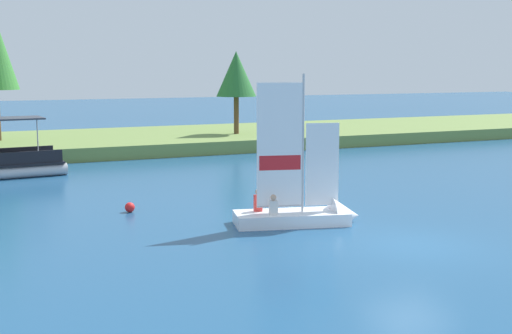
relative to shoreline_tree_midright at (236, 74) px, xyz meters
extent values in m
plane|color=navy|center=(-5.14, -26.51, -4.85)|extent=(200.00, 200.00, 0.00)
cube|color=olive|center=(-5.14, 1.87, -4.44)|extent=(80.00, 12.44, 0.82)
cylinder|color=brown|center=(0.00, 0.00, -2.76)|extent=(0.34, 0.34, 2.55)
cone|color=#286B2D|center=(0.00, 0.00, 0.04)|extent=(2.70, 2.70, 3.04)
cube|color=white|center=(-7.22, -22.65, -4.63)|extent=(4.09, 2.34, 0.43)
cone|color=white|center=(-5.35, -23.10, -4.63)|extent=(1.25, 1.51, 1.32)
cylinder|color=#B7B7BC|center=(-6.84, -22.74, -2.08)|extent=(0.08, 0.08, 4.68)
cube|color=white|center=(-7.61, -22.55, -2.10)|extent=(1.55, 0.40, 4.13)
cube|color=red|center=(-7.61, -22.55, -2.71)|extent=(1.39, 0.37, 0.50)
cube|color=white|center=(-6.18, -22.90, -2.80)|extent=(1.13, 0.30, 2.82)
cylinder|color=#B7B7BC|center=(-7.61, -22.55, -4.20)|extent=(1.55, 0.43, 0.06)
cube|color=silver|center=(-7.97, -22.80, -4.18)|extent=(0.32, 0.26, 0.48)
sphere|color=tan|center=(-7.97, -22.80, -3.83)|extent=(0.20, 0.20, 0.20)
cube|color=red|center=(-8.21, -22.07, -4.13)|extent=(0.32, 0.26, 0.56)
sphere|color=tan|center=(-8.21, -22.07, -3.74)|extent=(0.20, 0.20, 0.20)
cylinder|color=#B2B2B7|center=(-15.53, -8.67, -4.55)|extent=(5.91, 1.12, 0.60)
cube|color=black|center=(-15.60, -7.85, -4.20)|extent=(5.83, 2.74, 0.10)
cube|color=black|center=(-15.51, -8.87, -3.85)|extent=(5.40, 0.58, 0.60)
cylinder|color=#B2B2B7|center=(-13.84, -7.70, -3.09)|extent=(0.06, 0.06, 2.11)
sphere|color=red|center=(-11.81, -18.49, -4.66)|extent=(0.37, 0.37, 0.37)
camera|label=1|loc=(-17.45, -42.84, 0.46)|focal=47.56mm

